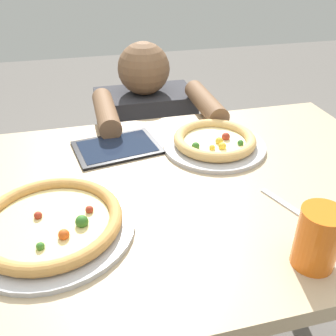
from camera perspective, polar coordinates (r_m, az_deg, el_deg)
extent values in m
cube|color=tan|center=(0.96, 3.30, -3.47)|extent=(1.20, 0.82, 0.04)
cylinder|color=#89765B|center=(1.45, -21.74, -10.82)|extent=(0.07, 0.07, 0.71)
cylinder|color=#89765B|center=(1.62, 17.28, -4.95)|extent=(0.07, 0.07, 0.71)
cylinder|color=#B7B7BC|center=(0.85, -17.18, -8.66)|extent=(0.35, 0.35, 0.01)
cylinder|color=#E5CC7F|center=(0.84, -17.30, -8.09)|extent=(0.25, 0.25, 0.01)
torus|color=#C68C47|center=(0.84, -17.40, -7.60)|extent=(0.30, 0.30, 0.03)
sphere|color=#2D6623|center=(0.78, -18.76, -11.17)|extent=(0.02, 0.02, 0.02)
sphere|color=#2D6623|center=(0.81, -12.91, -7.89)|extent=(0.03, 0.03, 0.03)
sphere|color=maroon|center=(0.84, -11.82, -6.19)|extent=(0.02, 0.02, 0.02)
sphere|color=maroon|center=(0.86, -19.08, -6.80)|extent=(0.02, 0.02, 0.02)
sphere|color=#BF4C19|center=(0.79, -15.50, -9.70)|extent=(0.02, 0.02, 0.02)
cylinder|color=#B7B7BC|center=(1.12, 7.00, 3.39)|extent=(0.30, 0.30, 0.01)
cylinder|color=beige|center=(1.12, 7.04, 3.89)|extent=(0.18, 0.18, 0.01)
torus|color=tan|center=(1.11, 7.07, 4.34)|extent=(0.24, 0.24, 0.03)
sphere|color=#2D6623|center=(1.10, 10.92, 3.75)|extent=(0.02, 0.02, 0.02)
sphere|color=gold|center=(1.07, 8.23, 3.29)|extent=(0.02, 0.02, 0.02)
sphere|color=gold|center=(1.07, 6.70, 3.08)|extent=(0.02, 0.02, 0.02)
sphere|color=maroon|center=(1.13, 8.75, 4.72)|extent=(0.02, 0.02, 0.02)
sphere|color=#2D6623|center=(1.07, 4.21, 3.34)|extent=(0.02, 0.02, 0.02)
sphere|color=gold|center=(1.10, 7.75, 4.08)|extent=(0.02, 0.02, 0.02)
cylinder|color=orange|center=(0.76, 21.71, -9.85)|extent=(0.08, 0.08, 0.12)
cube|color=silver|center=(0.92, 17.69, -5.52)|extent=(0.07, 0.16, 0.00)
cube|color=silver|center=(0.88, 22.61, -8.68)|extent=(0.04, 0.05, 0.00)
cube|color=black|center=(1.12, -7.71, 3.09)|extent=(0.26, 0.21, 0.01)
cube|color=#192338|center=(1.12, -7.73, 3.30)|extent=(0.23, 0.18, 0.00)
cylinder|color=#333847|center=(1.78, -3.01, -4.84)|extent=(0.31, 0.31, 0.45)
cube|color=#2D2D33|center=(1.58, -3.39, 6.19)|extent=(0.39, 0.22, 0.31)
sphere|color=brown|center=(1.49, -3.70, 14.79)|extent=(0.20, 0.20, 0.20)
cylinder|color=brown|center=(1.28, -9.37, 8.31)|extent=(0.07, 0.28, 0.07)
cylinder|color=brown|center=(1.34, 5.69, 9.82)|extent=(0.07, 0.28, 0.07)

